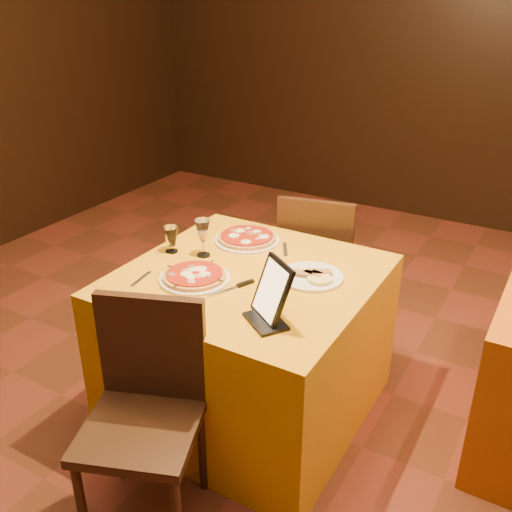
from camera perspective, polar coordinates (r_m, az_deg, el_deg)
The scene contains 14 objects.
floor at distance 2.66m, azimuth -1.18°, elevation -21.49°, with size 6.00×7.00×0.01m, color #5E2D19.
wall_back at distance 5.16m, azimuth 20.43°, elevation 18.03°, with size 6.00×0.01×2.80m, color black.
main_table at distance 2.78m, azimuth -0.69°, elevation -8.68°, with size 1.10×1.10×0.75m, color orange.
chair_main_near at distance 2.24m, azimuth -11.48°, elevation -16.56°, with size 0.36×0.36×0.91m, color black, non-canonical shape.
chair_main_far at distance 3.38m, azimuth 6.47°, elevation -0.72°, with size 0.44×0.44×0.91m, color black, non-canonical shape.
pizza_near at distance 2.54m, azimuth -6.16°, elevation -2.09°, with size 0.32×0.32×0.03m.
pizza_far at distance 2.91m, azimuth -0.92°, elevation 1.76°, with size 0.34×0.34×0.03m.
cutlet_dish at distance 2.56m, azimuth 5.55°, elevation -1.94°, with size 0.29×0.29×0.03m.
wine_glass at distance 2.73m, azimuth -5.33°, elevation 1.84°, with size 0.08×0.08×0.19m, color #F1D189, non-canonical shape.
water_glass at distance 2.80m, azimuth -8.50°, elevation 1.63°, with size 0.06×0.06×0.13m, color white, non-canonical shape.
tablet at distance 2.21m, azimuth 1.63°, elevation -3.43°, with size 0.19×0.02×0.24m, color black.
knife at distance 2.45m, azimuth -2.73°, elevation -3.40°, with size 0.19×0.02×0.01m, color #BCBBC3.
fork_near at distance 2.59m, azimuth -11.42°, elevation -2.27°, with size 0.15×0.02×0.01m, color silver.
fork_far at distance 2.82m, azimuth 2.94°, elevation 0.66°, with size 0.16×0.02×0.01m, color silver.
Camera 1 is at (0.96, -1.54, 1.94)m, focal length 40.00 mm.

